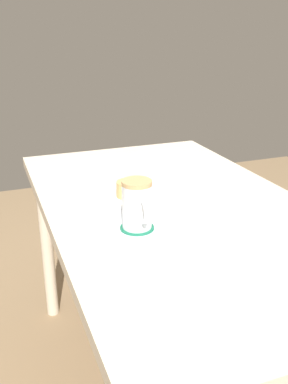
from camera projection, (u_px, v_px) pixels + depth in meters
The scene contains 7 objects.
dining_table at pixel (177, 229), 1.25m from camera, with size 1.28×0.73×0.70m.
placemat at pixel (131, 210), 1.19m from camera, with size 0.48×0.33×0.00m, color white.
pastry_plate at pixel (128, 198), 1.25m from camera, with size 0.14×0.14×0.01m, color white.
pastry at pixel (128, 189), 1.24m from camera, with size 0.07×0.07×0.05m, color #E0A860.
coffee_coaster at pixel (137, 228), 1.07m from camera, with size 0.09×0.09×0.01m, color #196B4C.
coffee_mug at pixel (137, 204), 1.05m from camera, with size 0.11×0.08×0.12m.
teaspoon at pixel (68, 198), 1.25m from camera, with size 0.01×0.01×0.13m, color silver.
Camera 1 is at (1.02, -0.49, 1.19)m, focal length 40.00 mm.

